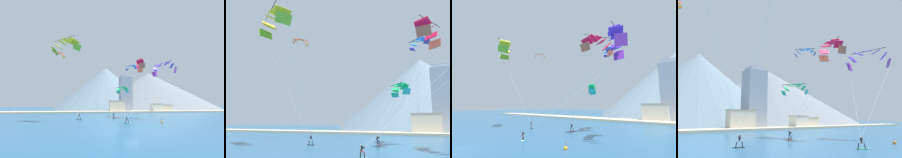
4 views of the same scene
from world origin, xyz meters
The scene contains 12 objects.
kitesurfer_near_lead centered at (-0.15, 21.98, 0.56)m, with size 0.68×1.77×1.80m.
kitesurfer_near_trail centered at (1.40, 8.40, 0.43)m, with size 1.56×1.47×1.62m.
kitesurfer_mid_center centered at (-10.99, 18.88, 0.52)m, with size 1.77×0.95×1.75m.
parafoil_kite_near_lead centered at (8.58, 20.10, 17.76)m, with size 10.66×7.40×17.85m.
parafoil_kite_mid_center centered at (-14.40, 12.43, 20.49)m, with size 8.35×9.35×20.60m.
parafoil_kite_distant_high_outer centered at (7.14, 26.47, 18.34)m, with size 3.87×4.44×1.71m.
parafoil_kite_distant_low_drift centered at (3.43, 25.43, 9.79)m, with size 4.00×5.35×2.24m.
parafoil_kite_distant_mid_solo centered at (-19.15, 27.54, 22.75)m, with size 3.17×3.66×1.57m.
shoreline_strip centered at (0.00, 55.86, 0.35)m, with size 180.00×10.00×0.70m, color #BCAD8E.
shore_building_quay_east centered at (6.84, 59.66, 3.27)m, with size 9.04×4.79×6.52m.
highrise_tower centered at (12.41, 61.50, 10.73)m, with size 7.00×7.00×21.88m.
mountain_peak_west_ridge centered at (4.63, 115.42, 19.55)m, with size 94.64×94.64×39.09m.
Camera 2 is at (8.14, -14.55, 3.88)m, focal length 35.00 mm.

